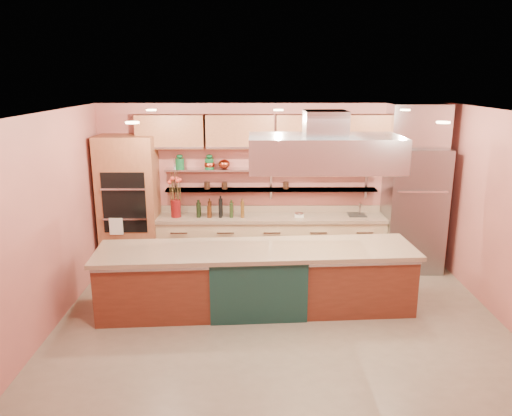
{
  "coord_description": "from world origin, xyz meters",
  "views": [
    {
      "loc": [
        -0.36,
        -5.97,
        3.22
      ],
      "look_at": [
        -0.32,
        1.0,
        1.39
      ],
      "focal_mm": 35.0,
      "sensor_mm": 36.0,
      "label": 1
    }
  ],
  "objects_px": {
    "flower_vase": "(176,208)",
    "green_canister": "(257,164)",
    "island": "(257,278)",
    "copper_kettle": "(224,164)",
    "refrigerator": "(413,210)",
    "kitchen_scale": "(299,214)"
  },
  "relations": [
    {
      "from": "island",
      "to": "kitchen_scale",
      "type": "height_order",
      "value": "kitchen_scale"
    },
    {
      "from": "island",
      "to": "kitchen_scale",
      "type": "xyz_separation_m",
      "value": [
        0.73,
        1.54,
        0.52
      ]
    },
    {
      "from": "refrigerator",
      "to": "kitchen_scale",
      "type": "relative_size",
      "value": 13.68
    },
    {
      "from": "refrigerator",
      "to": "green_canister",
      "type": "bearing_deg",
      "value": 175.03
    },
    {
      "from": "flower_vase",
      "to": "refrigerator",
      "type": "bearing_deg",
      "value": -0.14
    },
    {
      "from": "kitchen_scale",
      "to": "copper_kettle",
      "type": "distance_m",
      "value": 1.52
    },
    {
      "from": "flower_vase",
      "to": "kitchen_scale",
      "type": "height_order",
      "value": "flower_vase"
    },
    {
      "from": "refrigerator",
      "to": "island",
      "type": "xyz_separation_m",
      "value": [
        -2.66,
        -1.53,
        -0.6
      ]
    },
    {
      "from": "refrigerator",
      "to": "kitchen_scale",
      "type": "bearing_deg",
      "value": 179.7
    },
    {
      "from": "flower_vase",
      "to": "copper_kettle",
      "type": "xyz_separation_m",
      "value": [
        0.82,
        0.22,
        0.72
      ]
    },
    {
      "from": "kitchen_scale",
      "to": "green_canister",
      "type": "height_order",
      "value": "green_canister"
    },
    {
      "from": "flower_vase",
      "to": "green_canister",
      "type": "xyz_separation_m",
      "value": [
        1.37,
        0.22,
        0.72
      ]
    },
    {
      "from": "copper_kettle",
      "to": "flower_vase",
      "type": "bearing_deg",
      "value": -164.91
    },
    {
      "from": "green_canister",
      "to": "island",
      "type": "bearing_deg",
      "value": -90.64
    },
    {
      "from": "island",
      "to": "flower_vase",
      "type": "bearing_deg",
      "value": 127.57
    },
    {
      "from": "flower_vase",
      "to": "green_canister",
      "type": "bearing_deg",
      "value": 9.12
    },
    {
      "from": "island",
      "to": "copper_kettle",
      "type": "distance_m",
      "value": 2.28
    },
    {
      "from": "copper_kettle",
      "to": "green_canister",
      "type": "height_order",
      "value": "green_canister"
    },
    {
      "from": "island",
      "to": "green_canister",
      "type": "xyz_separation_m",
      "value": [
        0.02,
        1.76,
        1.34
      ]
    },
    {
      "from": "green_canister",
      "to": "refrigerator",
      "type": "bearing_deg",
      "value": -4.97
    },
    {
      "from": "kitchen_scale",
      "to": "green_canister",
      "type": "relative_size",
      "value": 0.96
    },
    {
      "from": "island",
      "to": "copper_kettle",
      "type": "bearing_deg",
      "value": 103.24
    }
  ]
}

